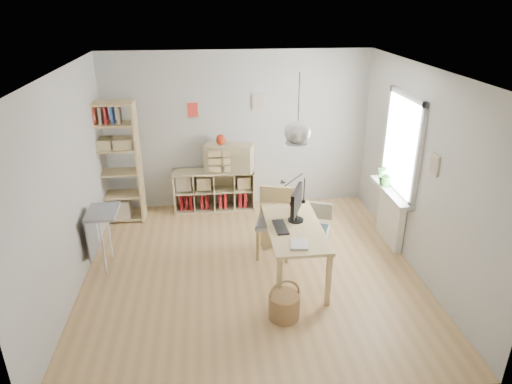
{
  "coord_description": "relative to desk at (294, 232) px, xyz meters",
  "views": [
    {
      "loc": [
        -0.51,
        -5.33,
        3.52
      ],
      "look_at": [
        0.1,
        0.3,
        1.05
      ],
      "focal_mm": 32.0,
      "sensor_mm": 36.0,
      "label": 1
    }
  ],
  "objects": [
    {
      "name": "task_lamp",
      "position": [
        0.08,
        0.62,
        0.37
      ],
      "size": [
        0.38,
        0.14,
        0.41
      ],
      "color": "black",
      "rests_on": "desk"
    },
    {
      "name": "ground",
      "position": [
        -0.55,
        0.15,
        -0.66
      ],
      "size": [
        4.5,
        4.5,
        0.0
      ],
      "primitive_type": "plane",
      "color": "tan",
      "rests_on": "ground"
    },
    {
      "name": "window_unit",
      "position": [
        1.68,
        0.75,
        0.89
      ],
      "size": [
        0.07,
        1.16,
        1.46
      ],
      "color": "white",
      "rests_on": "ground"
    },
    {
      "name": "storage_chest",
      "position": [
        0.44,
        0.83,
        -0.46
      ],
      "size": [
        0.74,
        0.78,
        0.59
      ],
      "rotation": [
        0.0,
        0.0,
        -0.37
      ],
      "color": "silver",
      "rests_on": "ground"
    },
    {
      "name": "tall_bookshelf",
      "position": [
        -2.59,
        1.95,
        0.43
      ],
      "size": [
        0.8,
        0.38,
        2.0
      ],
      "color": "#D5B87A",
      "rests_on": "ground"
    },
    {
      "name": "monitor",
      "position": [
        0.05,
        0.13,
        0.35
      ],
      "size": [
        0.24,
        0.51,
        0.46
      ],
      "rotation": [
        0.0,
        0.0,
        -0.39
      ],
      "color": "black",
      "rests_on": "desk"
    },
    {
      "name": "windowsill",
      "position": [
        1.59,
        0.75,
        0.17
      ],
      "size": [
        0.22,
        1.2,
        0.06
      ],
      "primitive_type": "cube",
      "color": "white",
      "rests_on": "radiator"
    },
    {
      "name": "yarn_ball",
      "position": [
        0.1,
        0.49,
        0.16
      ],
      "size": [
        0.14,
        0.14,
        0.14
      ],
      "primitive_type": "sphere",
      "color": "#460913",
      "rests_on": "desk"
    },
    {
      "name": "keyboard",
      "position": [
        -0.19,
        -0.05,
        0.1
      ],
      "size": [
        0.17,
        0.41,
        0.02
      ],
      "primitive_type": "cube",
      "rotation": [
        0.0,
        0.0,
        0.04
      ],
      "color": "black",
      "rests_on": "desk"
    },
    {
      "name": "drawer_chest",
      "position": [
        -0.72,
        2.19,
        0.29
      ],
      "size": [
        0.87,
        0.58,
        0.46
      ],
      "primitive_type": "cube",
      "rotation": [
        0.0,
        0.0,
        -0.28
      ],
      "color": "tan",
      "rests_on": "cube_shelf"
    },
    {
      "name": "room_shell",
      "position": [
        -0.0,
        0.0,
        1.34
      ],
      "size": [
        4.5,
        4.5,
        4.5
      ],
      "color": "silver",
      "rests_on": "ground"
    },
    {
      "name": "desk",
      "position": [
        0.0,
        0.0,
        0.0
      ],
      "size": [
        0.7,
        1.5,
        0.75
      ],
      "color": "#D5B87A",
      "rests_on": "ground"
    },
    {
      "name": "wicker_basket",
      "position": [
        -0.26,
        -0.87,
        -0.49
      ],
      "size": [
        0.37,
        0.37,
        0.51
      ],
      "rotation": [
        0.0,
        0.0,
        0.16
      ],
      "color": "#986944",
      "rests_on": "ground"
    },
    {
      "name": "paper_tray",
      "position": [
        -0.03,
        -0.51,
        0.11
      ],
      "size": [
        0.25,
        0.29,
        0.03
      ],
      "primitive_type": "cube",
      "rotation": [
        0.0,
        0.0,
        -0.18
      ],
      "color": "white",
      "rests_on": "desk"
    },
    {
      "name": "chair",
      "position": [
        -0.16,
        0.61,
        -0.09
      ],
      "size": [
        0.59,
        0.59,
        0.99
      ],
      "rotation": [
        0.0,
        0.0,
        -0.26
      ],
      "color": "gray",
      "rests_on": "ground"
    },
    {
      "name": "side_table",
      "position": [
        -2.59,
        0.5,
        0.01
      ],
      "size": [
        0.4,
        0.55,
        0.85
      ],
      "color": "gray",
      "rests_on": "ground"
    },
    {
      "name": "cube_shelf",
      "position": [
        -1.02,
        2.23,
        -0.36
      ],
      "size": [
        1.4,
        0.38,
        0.72
      ],
      "color": "tan",
      "rests_on": "ground"
    },
    {
      "name": "radiator",
      "position": [
        1.64,
        0.75,
        -0.26
      ],
      "size": [
        0.1,
        0.8,
        0.8
      ],
      "primitive_type": "cube",
      "color": "white",
      "rests_on": "ground"
    },
    {
      "name": "red_vase",
      "position": [
        -0.86,
        2.19,
        0.61
      ],
      "size": [
        0.15,
        0.15,
        0.18
      ],
      "primitive_type": "ellipsoid",
      "color": "maroon",
      "rests_on": "drawer_chest"
    },
    {
      "name": "potted_plant",
      "position": [
        1.57,
        0.94,
        0.38
      ],
      "size": [
        0.34,
        0.3,
        0.35
      ],
      "primitive_type": "imported",
      "rotation": [
        0.0,
        0.0,
        0.08
      ],
      "color": "#30722B",
      "rests_on": "windowsill"
    }
  ]
}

